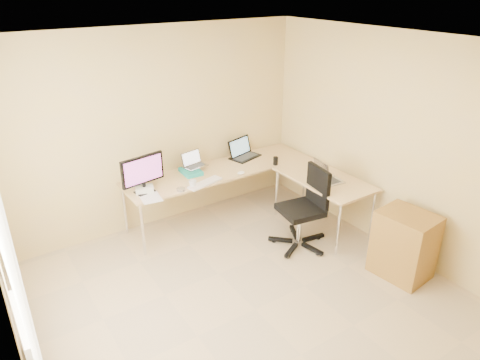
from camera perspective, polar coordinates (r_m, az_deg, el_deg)
floor at (r=4.71m, az=1.95°, el=-16.38°), size 4.50×4.50×0.00m
ceiling at (r=3.58m, az=2.57°, el=16.73°), size 4.50×4.50×0.00m
wall_back at (r=5.81m, az=-10.94°, el=6.28°), size 4.50×0.00×4.50m
wall_left at (r=3.38m, az=-28.65°, el=-10.87°), size 0.00×4.50×4.50m
wall_right at (r=5.39m, az=20.68°, el=3.62°), size 0.00×4.50×4.50m
desk_main at (r=6.14m, az=-2.53°, el=-1.71°), size 2.65×0.70×0.73m
desk_return at (r=5.97m, az=10.58°, el=-2.93°), size 0.70×1.30×0.73m
monitor at (r=5.36m, az=-12.43°, el=0.72°), size 0.57×0.27×0.47m
book_stack at (r=5.87m, az=-6.38°, el=1.10°), size 0.25×0.32×0.05m
laptop_center at (r=5.91m, az=-5.87°, el=2.63°), size 0.36×0.30×0.20m
laptop_black at (r=6.32m, az=0.66°, el=4.09°), size 0.51×0.43×0.27m
keyboard at (r=5.56m, az=-4.54°, el=-0.40°), size 0.51×0.26×0.02m
mouse at (r=5.82m, az=0.13°, el=0.94°), size 0.13×0.10×0.04m
mug at (r=5.47m, az=-6.13°, el=-0.50°), size 0.11×0.11×0.09m
cd_stack at (r=5.42m, az=-7.65°, el=-1.22°), size 0.12×0.12×0.03m
water_bottle at (r=5.50m, az=-12.76°, el=0.06°), size 0.08×0.08×0.26m
papers at (r=5.32m, az=-11.53°, el=-2.18°), size 0.27×0.35×0.01m
white_box at (r=5.44m, az=-12.25°, el=-1.19°), size 0.25×0.21×0.08m
desk_fan at (r=5.66m, az=-13.48°, el=0.84°), size 0.22×0.22×0.28m
black_cup at (r=6.11m, az=4.62°, el=2.47°), size 0.08×0.08×0.11m
laptop_return at (r=5.68m, az=11.52°, el=0.96°), size 0.40×0.34×0.25m
office_chair at (r=5.47m, az=7.80°, el=-3.85°), size 0.71×0.71×1.03m
cabinet at (r=5.30m, az=20.40°, el=-8.08°), size 0.54×0.64×0.82m
radiator at (r=4.27m, az=-25.70°, el=-18.36°), size 0.09×0.80×0.55m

